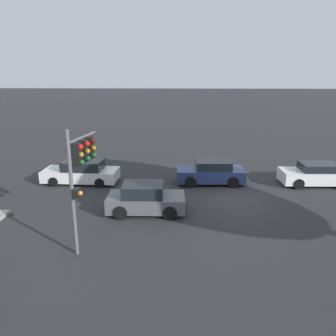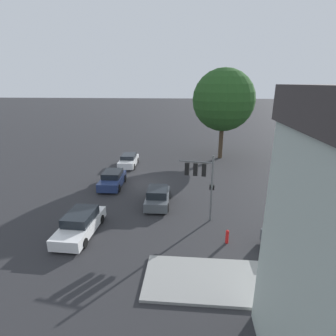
{
  "view_description": "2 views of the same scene",
  "coord_description": "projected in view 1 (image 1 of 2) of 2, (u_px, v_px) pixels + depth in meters",
  "views": [
    {
      "loc": [
        2.83,
        17.81,
        6.8
      ],
      "look_at": [
        3.47,
        2.77,
        2.48
      ],
      "focal_mm": 35.0,
      "sensor_mm": 36.0,
      "label": 1
    },
    {
      "loc": [
        24.2,
        4.86,
        9.65
      ],
      "look_at": [
        1.46,
        2.96,
        2.2
      ],
      "focal_mm": 28.0,
      "sensor_mm": 36.0,
      "label": 2
    }
  ],
  "objects": [
    {
      "name": "traffic_signal",
      "position": [
        81.0,
        162.0,
        12.72
      ],
      "size": [
        0.62,
        2.58,
        4.93
      ],
      "rotation": [
        0.0,
        0.0,
        3.0
      ],
      "color": "#515456",
      "rests_on": "ground_plane"
    },
    {
      "name": "ground_plane",
      "position": [
        230.0,
        197.0,
        18.86
      ],
      "size": [
        300.0,
        300.0,
        0.0
      ],
      "primitive_type": "plane",
      "color": "#28282B"
    },
    {
      "name": "crossing_car_2",
      "position": [
        82.0,
        172.0,
        21.22
      ],
      "size": [
        4.82,
        2.12,
        1.48
      ],
      "rotation": [
        0.0,
        0.0,
        -0.03
      ],
      "color": "silver",
      "rests_on": "ground_plane"
    },
    {
      "name": "crossing_car_3",
      "position": [
        316.0,
        174.0,
        20.77
      ],
      "size": [
        4.38,
        2.03,
        1.41
      ],
      "rotation": [
        0.0,
        0.0,
        0.03
      ],
      "color": "silver",
      "rests_on": "ground_plane"
    },
    {
      "name": "crossing_car_0",
      "position": [
        145.0,
        199.0,
        16.57
      ],
      "size": [
        3.94,
        2.01,
        1.53
      ],
      "rotation": [
        0.0,
        0.0,
        3.17
      ],
      "color": "#4C5156",
      "rests_on": "ground_plane"
    },
    {
      "name": "crossing_car_1",
      "position": [
        211.0,
        172.0,
        21.1
      ],
      "size": [
        4.34,
        2.14,
        1.51
      ],
      "rotation": [
        0.0,
        0.0,
        0.04
      ],
      "color": "navy",
      "rests_on": "ground_plane"
    }
  ]
}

